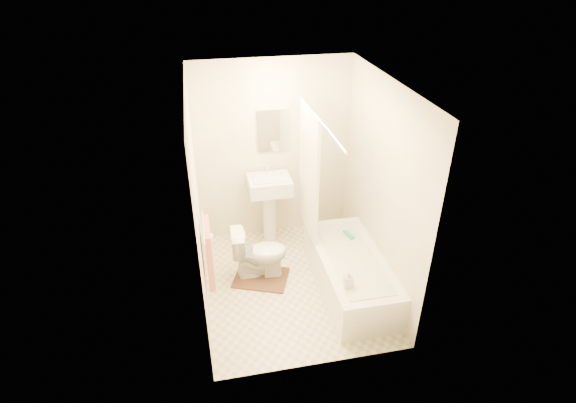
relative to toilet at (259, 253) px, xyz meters
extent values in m
plane|color=beige|center=(0.35, -0.25, -0.32)|extent=(2.40, 2.40, 0.00)
plane|color=white|center=(0.35, -0.25, 2.08)|extent=(2.40, 2.40, 0.00)
cube|color=beige|center=(0.35, 0.95, 0.88)|extent=(2.00, 0.02, 2.40)
cube|color=beige|center=(-0.65, -0.25, 0.88)|extent=(0.02, 2.40, 2.40)
cube|color=beige|center=(1.35, -0.25, 0.88)|extent=(0.02, 2.40, 2.40)
cube|color=white|center=(0.35, 0.93, 1.18)|extent=(0.40, 0.03, 0.55)
cylinder|color=silver|center=(0.65, -0.15, 1.68)|extent=(0.03, 1.70, 0.03)
cube|color=silver|center=(0.65, 0.25, 0.90)|extent=(0.04, 0.80, 1.55)
cylinder|color=silver|center=(-0.61, -0.50, 0.78)|extent=(0.02, 0.60, 0.02)
cube|color=#CC7266|center=(-0.58, -0.50, 0.46)|extent=(0.06, 0.45, 0.66)
cylinder|color=white|center=(-0.58, -0.13, 0.38)|extent=(0.11, 0.12, 0.12)
imported|color=white|center=(0.00, 0.00, 0.00)|extent=(0.67, 0.39, 0.65)
cube|color=#553023|center=(0.00, -0.07, -0.31)|extent=(0.76, 0.67, 0.02)
imported|color=white|center=(0.79, -0.93, 0.23)|extent=(0.10, 0.10, 0.20)
cube|color=green|center=(1.09, -0.05, 0.15)|extent=(0.09, 0.19, 0.04)
camera|label=1|loc=(-0.53, -4.31, 3.23)|focal=28.00mm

